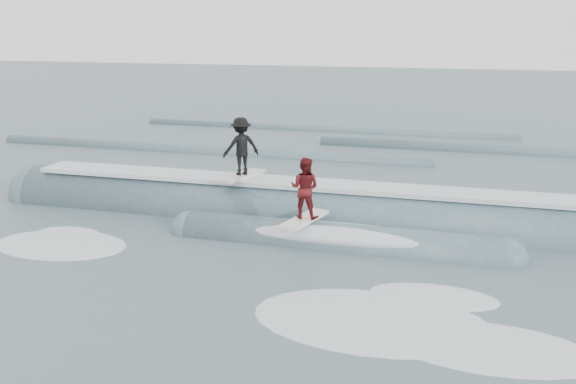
# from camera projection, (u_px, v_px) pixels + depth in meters

# --- Properties ---
(ground) EXTENTS (160.00, 160.00, 0.00)m
(ground) POSITION_uv_depth(u_px,v_px,m) (246.00, 272.00, 16.08)
(ground) COLOR #40575E
(ground) RESTS_ON ground
(breaking_wave) EXTENTS (21.39, 3.92, 2.27)m
(breaking_wave) POSITION_uv_depth(u_px,v_px,m) (303.00, 220.00, 20.15)
(breaking_wave) COLOR #3C5865
(breaking_wave) RESTS_ON ground
(surfer_black) EXTENTS (1.36, 2.07, 1.96)m
(surfer_black) POSITION_uv_depth(u_px,v_px,m) (241.00, 148.00, 20.55)
(surfer_black) COLOR silver
(surfer_black) RESTS_ON ground
(surfer_red) EXTENTS (1.02, 2.07, 1.83)m
(surfer_red) POSITION_uv_depth(u_px,v_px,m) (305.00, 191.00, 17.95)
(surfer_red) COLOR white
(surfer_red) RESTS_ON ground
(whitewater) EXTENTS (14.79, 5.73, 0.10)m
(whitewater) POSITION_uv_depth(u_px,v_px,m) (296.00, 296.00, 14.66)
(whitewater) COLOR white
(whitewater) RESTS_ON ground
(far_swells) EXTENTS (38.03, 8.65, 0.80)m
(far_swells) POSITION_uv_depth(u_px,v_px,m) (375.00, 147.00, 32.33)
(far_swells) COLOR #3C5865
(far_swells) RESTS_ON ground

